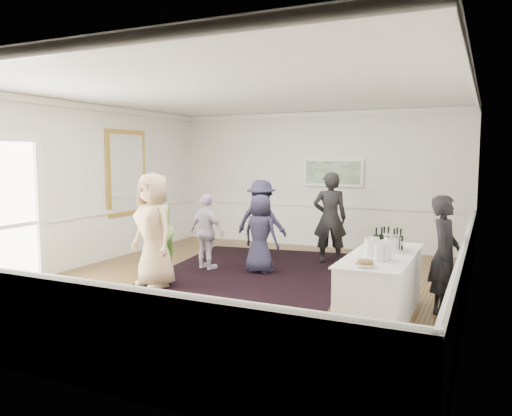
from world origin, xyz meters
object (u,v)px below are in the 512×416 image
at_px(serving_table, 381,286).
at_px(guest_dark_a, 261,221).
at_px(guest_green, 155,228).
at_px(guest_lilac, 207,232).
at_px(guest_dark_b, 330,218).
at_px(nut_bowl, 365,264).
at_px(ice_bucket, 392,243).
at_px(bartender, 444,254).
at_px(guest_tan, 154,230).
at_px(guest_navy, 260,234).

height_order(serving_table, guest_dark_a, guest_dark_a).
distance_m(guest_green, guest_lilac, 1.07).
relative_size(guest_dark_a, guest_dark_b, 0.91).
bearing_deg(guest_green, serving_table, 65.92).
distance_m(serving_table, nut_bowl, 0.98).
bearing_deg(serving_table, ice_bucket, 68.54).
bearing_deg(bartender, nut_bowl, 158.90).
bearing_deg(nut_bowl, ice_bucket, 83.98).
bearing_deg(nut_bowl, bartender, 63.11).
relative_size(guest_lilac, nut_bowl, 5.99).
distance_m(guest_dark_a, guest_dark_b, 1.41).
distance_m(guest_tan, nut_bowl, 3.80).
distance_m(bartender, guest_lilac, 4.40).
xyz_separation_m(bartender, guest_navy, (-3.27, 1.04, -0.08)).
bearing_deg(serving_table, nut_bowl, -91.78).
xyz_separation_m(guest_tan, nut_bowl, (3.70, -0.89, -0.04)).
xyz_separation_m(guest_lilac, ice_bucket, (3.67, -1.27, 0.26)).
distance_m(bartender, guest_navy, 3.43).
bearing_deg(bartender, guest_dark_a, 66.95).
relative_size(guest_tan, nut_bowl, 7.84).
bearing_deg(guest_dark_b, guest_lilac, 15.01).
distance_m(guest_tan, guest_navy, 2.03).
height_order(bartender, guest_lilac, bartender).
distance_m(bartender, guest_tan, 4.49).
distance_m(guest_green, nut_bowl, 4.33).
bearing_deg(ice_bucket, nut_bowl, -96.02).
bearing_deg(guest_green, nut_bowl, 54.54).
distance_m(bartender, guest_green, 4.84).
bearing_deg(ice_bucket, serving_table, -111.46).
bearing_deg(guest_green, bartender, 74.56).
bearing_deg(ice_bucket, guest_navy, 151.16).
relative_size(guest_tan, guest_dark_a, 1.13).
relative_size(ice_bucket, nut_bowl, 1.08).
relative_size(serving_table, guest_tan, 1.14).
bearing_deg(nut_bowl, guest_tan, 166.45).
bearing_deg(guest_dark_b, ice_bucket, 99.59).
height_order(guest_dark_a, guest_navy, guest_dark_a).
height_order(guest_tan, guest_navy, guest_tan).
xyz_separation_m(guest_dark_b, ice_bucket, (1.70, -2.76, 0.06)).
relative_size(guest_dark_b, guest_navy, 1.26).
bearing_deg(serving_table, guest_dark_b, 118.38).
distance_m(guest_tan, guest_green, 0.68).
bearing_deg(bartender, guest_lilac, 84.45).
relative_size(guest_tan, guest_dark_b, 1.02).
distance_m(guest_tan, guest_dark_b, 3.63).
bearing_deg(guest_lilac, serving_table, 172.72).
xyz_separation_m(guest_dark_b, nut_bowl, (1.58, -3.84, -0.02)).
height_order(guest_dark_b, nut_bowl, guest_dark_b).
bearing_deg(guest_dark_a, serving_table, 139.26).
bearing_deg(guest_dark_b, nut_bowl, 90.38).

